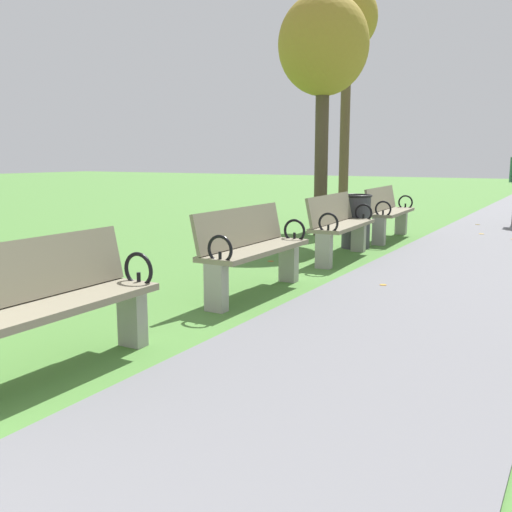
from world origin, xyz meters
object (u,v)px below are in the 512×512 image
object	(u,v)px
park_bench_5	(388,211)
tree_3	(323,49)
park_bench_3	(252,248)
tree_4	(347,26)
trash_bin	(356,221)
park_bench_4	(339,225)
park_bench_2	(46,304)

from	to	relation	value
park_bench_5	tree_3	size ratio (longest dim) A/B	0.39
park_bench_3	tree_4	bearing A→B (deg)	103.92
tree_3	trash_bin	size ratio (longest dim) A/B	5.00
tree_4	trash_bin	distance (m)	5.20
park_bench_5	trash_bin	distance (m)	1.19
park_bench_3	park_bench_5	distance (m)	4.65
park_bench_5	trash_bin	size ratio (longest dim) A/B	1.93
park_bench_4	tree_3	world-z (taller)	tree_3
park_bench_5	tree_4	bearing A→B (deg)	128.11
tree_3	park_bench_4	bearing A→B (deg)	-60.02
tree_3	tree_4	bearing A→B (deg)	101.35
tree_3	tree_4	size ratio (longest dim) A/B	0.85
tree_4	trash_bin	size ratio (longest dim) A/B	5.90
park_bench_3	tree_4	distance (m)	7.88
park_bench_2	trash_bin	distance (m)	6.08
park_bench_2	park_bench_4	xyz separation A→B (m)	(0.00, 5.01, 0.00)
park_bench_2	tree_3	world-z (taller)	tree_3
tree_4	park_bench_3	bearing A→B (deg)	-76.08
park_bench_3	tree_4	world-z (taller)	tree_4
park_bench_3	park_bench_4	xyz separation A→B (m)	(0.00, 2.40, 0.00)
park_bench_2	tree_3	bearing A→B (deg)	99.77
park_bench_2	trash_bin	size ratio (longest dim) A/B	1.91
tree_3	tree_4	xyz separation A→B (m)	(-0.45, 2.26, 0.84)
park_bench_5	tree_4	size ratio (longest dim) A/B	0.33
park_bench_4	trash_bin	world-z (taller)	park_bench_4
park_bench_5	tree_3	world-z (taller)	tree_3
trash_bin	park_bench_5	bearing A→B (deg)	82.91
park_bench_4	trash_bin	size ratio (longest dim) A/B	1.93
park_bench_5	tree_3	xyz separation A→B (m)	(-1.23, -0.11, 2.78)
park_bench_2	park_bench_5	world-z (taller)	same
park_bench_4	park_bench_5	bearing A→B (deg)	90.00
tree_3	trash_bin	xyz separation A→B (m)	(1.08, -1.08, -2.84)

